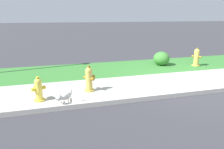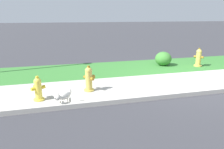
{
  "view_description": "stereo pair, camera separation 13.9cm",
  "coord_description": "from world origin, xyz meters",
  "views": [
    {
      "loc": [
        -4.43,
        -5.95,
        2.12
      ],
      "look_at": [
        -2.67,
        0.08,
        0.4
      ],
      "focal_mm": 35.0,
      "sensor_mm": 36.0,
      "label": 1
    },
    {
      "loc": [
        -4.29,
        -5.99,
        2.12
      ],
      "look_at": [
        -2.67,
        0.08,
        0.4
      ],
      "focal_mm": 35.0,
      "sensor_mm": 36.0,
      "label": 2
    }
  ],
  "objects": [
    {
      "name": "sidewalk_pavement",
      "position": [
        0.0,
        0.0,
        0.01
      ],
      "size": [
        18.0,
        2.12,
        0.01
      ],
      "primitive_type": "cube",
      "color": "#BCB7AD",
      "rests_on": "ground"
    },
    {
      "name": "street_curb",
      "position": [
        0.0,
        -1.14,
        0.06
      ],
      "size": [
        18.0,
        0.16,
        0.12
      ],
      "primitive_type": "cube",
      "color": "#BCB7AD",
      "rests_on": "ground"
    },
    {
      "name": "fire_hydrant_by_grass_verge",
      "position": [
        -3.39,
        -0.07,
        0.36
      ],
      "size": [
        0.34,
        0.36,
        0.75
      ],
      "rotation": [
        0.0,
        0.0,
        5.3
      ],
      "color": "gold",
      "rests_on": "ground"
    },
    {
      "name": "small_white_dog",
      "position": [
        -4.16,
        -1.0,
        0.25
      ],
      "size": [
        0.44,
        0.43,
        0.42
      ],
      "rotation": [
        0.0,
        0.0,
        3.92
      ],
      "color": "silver",
      "rests_on": "ground"
    },
    {
      "name": "shrub_bush_far_verge",
      "position": [
        0.22,
        2.37,
        0.3
      ],
      "size": [
        0.7,
        0.7,
        0.59
      ],
      "color": "#3D7F33",
      "rests_on": "ground"
    },
    {
      "name": "ground_plane",
      "position": [
        0.0,
        0.0,
        0.0
      ],
      "size": [
        120.0,
        120.0,
        0.0
      ],
      "primitive_type": "plane",
      "color": "#38383D"
    },
    {
      "name": "fire_hydrant_across_street",
      "position": [
        -4.75,
        -0.46,
        0.31
      ],
      "size": [
        0.36,
        0.33,
        0.65
      ],
      "rotation": [
        0.0,
        0.0,
        0.45
      ],
      "color": "yellow",
      "rests_on": "ground"
    },
    {
      "name": "fire_hydrant_at_driveway",
      "position": [
        1.59,
        1.83,
        0.38
      ],
      "size": [
        0.37,
        0.37,
        0.78
      ],
      "rotation": [
        0.0,
        0.0,
        5.35
      ],
      "color": "gold",
      "rests_on": "ground"
    },
    {
      "name": "grass_verge",
      "position": [
        0.0,
        2.35,
        0.0
      ],
      "size": [
        18.0,
        2.58,
        0.01
      ],
      "primitive_type": "cube",
      "color": "#387A33",
      "rests_on": "ground"
    }
  ]
}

